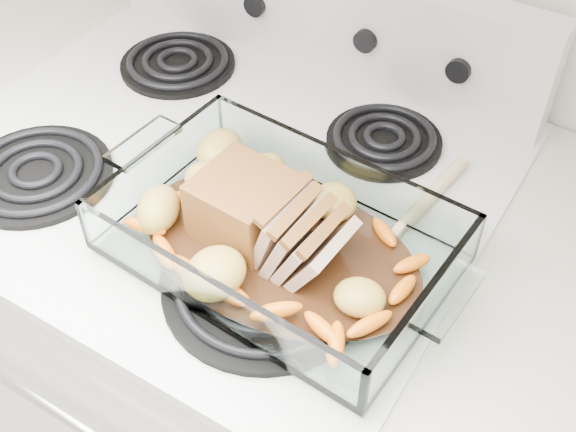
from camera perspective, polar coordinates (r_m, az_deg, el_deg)
The scene contains 5 objects.
electric_range at distance 1.38m, azimuth -4.39°, elevation -9.85°, with size 0.78×0.70×1.12m.
baking_dish at distance 0.88m, azimuth -0.68°, elevation -2.04°, with size 0.40×0.27×0.08m.
pork_roast at distance 0.87m, azimuth -2.26°, elevation -0.05°, with size 0.20×0.11×0.09m.
roast_vegetables at distance 0.90m, azimuth 0.34°, elevation -0.14°, with size 0.36×0.20×0.04m.
wooden_spoon at distance 0.92m, azimuth 8.63°, elevation -1.95°, with size 0.06×0.28×0.02m.
Camera 1 is at (0.50, 1.04, 1.62)m, focal length 45.00 mm.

